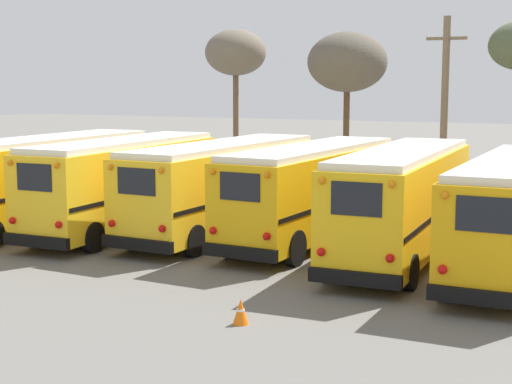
{
  "coord_description": "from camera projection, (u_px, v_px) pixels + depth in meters",
  "views": [
    {
      "loc": [
        11.0,
        -23.57,
        5.3
      ],
      "look_at": [
        0.0,
        -0.29,
        1.67
      ],
      "focal_mm": 55.0,
      "sensor_mm": 36.0,
      "label": 1
    }
  ],
  "objects": [
    {
      "name": "bare_tree_2",
      "position": [
        347.0,
        63.0,
        38.25
      ],
      "size": [
        3.91,
        3.91,
        7.73
      ],
      "color": "brown",
      "rests_on": "ground"
    },
    {
      "name": "school_bus_1",
      "position": [
        124.0,
        182.0,
        27.8
      ],
      "size": [
        2.58,
        9.7,
        3.29
      ],
      "color": "yellow",
      "rests_on": "ground"
    },
    {
      "name": "ground_plane",
      "position": [
        260.0,
        240.0,
        26.5
      ],
      "size": [
        160.0,
        160.0,
        0.0
      ],
      "primitive_type": "plane",
      "color": "#66635E"
    },
    {
      "name": "school_bus_0",
      "position": [
        44.0,
        178.0,
        28.95
      ],
      "size": [
        2.68,
        10.84,
        3.28
      ],
      "color": "#EAAA0F",
      "rests_on": "ground"
    },
    {
      "name": "school_bus_2",
      "position": [
        224.0,
        184.0,
        27.5
      ],
      "size": [
        3.0,
        10.38,
        3.2
      ],
      "color": "yellow",
      "rests_on": "ground"
    },
    {
      "name": "utility_pole",
      "position": [
        444.0,
        106.0,
        35.23
      ],
      "size": [
        1.8,
        0.33,
        8.2
      ],
      "color": "#75604C",
      "rests_on": "ground"
    },
    {
      "name": "school_bus_3",
      "position": [
        313.0,
        189.0,
        26.1
      ],
      "size": [
        2.93,
        10.09,
        3.2
      ],
      "color": "#EAAA0F",
      "rests_on": "ground"
    },
    {
      "name": "bare_tree_3",
      "position": [
        236.0,
        54.0,
        41.31
      ],
      "size": [
        3.24,
        3.24,
        8.05
      ],
      "color": "brown",
      "rests_on": "ground"
    },
    {
      "name": "traffic_cone",
      "position": [
        241.0,
        311.0,
        17.25
      ],
      "size": [
        0.36,
        0.36,
        0.57
      ],
      "color": "orange",
      "rests_on": "ground"
    },
    {
      "name": "school_bus_4",
      "position": [
        403.0,
        199.0,
        23.66
      ],
      "size": [
        2.69,
        10.25,
        3.3
      ],
      "color": "yellow",
      "rests_on": "ground"
    }
  ]
}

